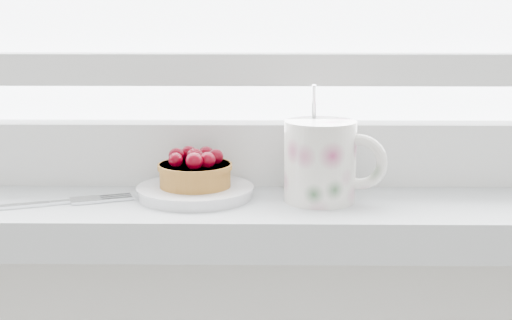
{
  "coord_description": "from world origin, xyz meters",
  "views": [
    {
      "loc": [
        0.05,
        1.17,
        1.13
      ],
      "look_at": [
        0.04,
        1.88,
        0.98
      ],
      "focal_mm": 50.0,
      "sensor_mm": 36.0,
      "label": 1
    }
  ],
  "objects_px": {
    "raspberry_tart": "(195,170)",
    "floral_mug": "(323,160)",
    "saucer": "(195,192)",
    "fork": "(33,205)"
  },
  "relations": [
    {
      "from": "saucer",
      "to": "floral_mug",
      "type": "height_order",
      "value": "floral_mug"
    },
    {
      "from": "floral_mug",
      "to": "saucer",
      "type": "bearing_deg",
      "value": 174.45
    },
    {
      "from": "raspberry_tart",
      "to": "floral_mug",
      "type": "height_order",
      "value": "floral_mug"
    },
    {
      "from": "saucer",
      "to": "fork",
      "type": "bearing_deg",
      "value": -166.51
    },
    {
      "from": "saucer",
      "to": "fork",
      "type": "xyz_separation_m",
      "value": [
        -0.16,
        -0.04,
        -0.0
      ]
    },
    {
      "from": "fork",
      "to": "saucer",
      "type": "bearing_deg",
      "value": 13.49
    },
    {
      "from": "raspberry_tart",
      "to": "floral_mug",
      "type": "distance_m",
      "value": 0.13
    },
    {
      "from": "saucer",
      "to": "fork",
      "type": "relative_size",
      "value": 0.64
    },
    {
      "from": "floral_mug",
      "to": "fork",
      "type": "relative_size",
      "value": 0.62
    },
    {
      "from": "saucer",
      "to": "floral_mug",
      "type": "distance_m",
      "value": 0.14
    }
  ]
}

